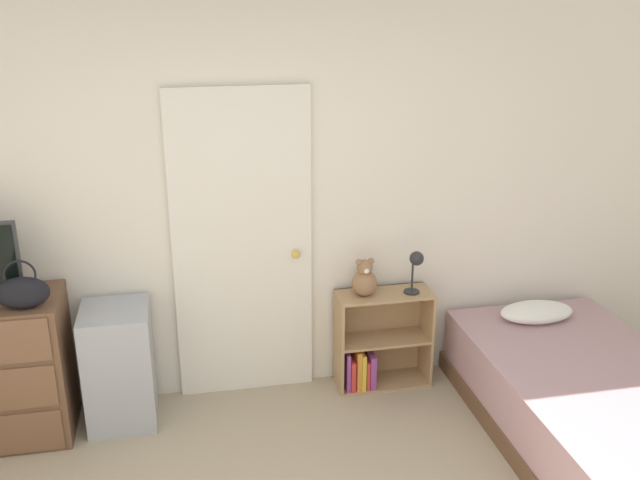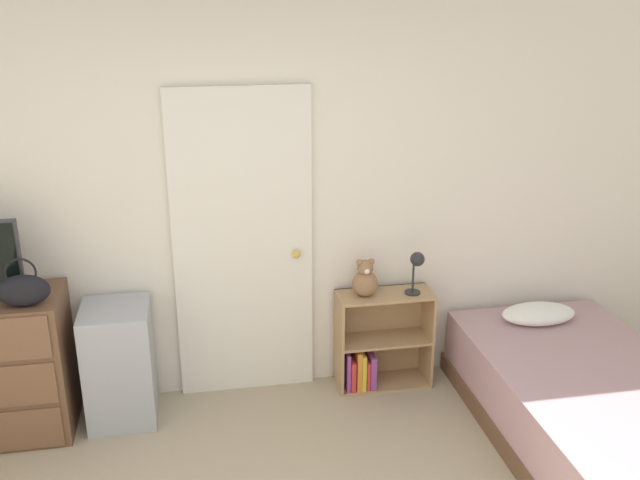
% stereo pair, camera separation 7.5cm
% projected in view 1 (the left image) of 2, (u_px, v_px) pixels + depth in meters
% --- Properties ---
extents(wall_back, '(10.00, 0.06, 2.55)m').
position_uv_depth(wall_back, '(246.00, 203.00, 4.43)').
color(wall_back, silver).
rests_on(wall_back, ground_plane).
extents(door_closed, '(0.87, 0.09, 2.01)m').
position_uv_depth(door_closed, '(243.00, 248.00, 4.47)').
color(door_closed, silver).
rests_on(door_closed, ground_plane).
extents(handbag, '(0.29, 0.13, 0.29)m').
position_uv_depth(handbag, '(22.00, 292.00, 3.89)').
color(handbag, black).
rests_on(handbag, dresser).
extents(storage_bin, '(0.40, 0.43, 0.75)m').
position_uv_depth(storage_bin, '(119.00, 365.00, 4.34)').
color(storage_bin, '#999EA8').
rests_on(storage_bin, ground_plane).
extents(bookshelf, '(0.63, 0.26, 0.67)m').
position_uv_depth(bookshelf, '(375.00, 346.00, 4.76)').
color(bookshelf, tan).
rests_on(bookshelf, ground_plane).
extents(teddy_bear, '(0.17, 0.17, 0.25)m').
position_uv_depth(teddy_bear, '(365.00, 279.00, 4.57)').
color(teddy_bear, '#8C6647').
rests_on(teddy_bear, bookshelf).
extents(desk_lamp, '(0.12, 0.11, 0.29)m').
position_uv_depth(desk_lamp, '(416.00, 264.00, 4.57)').
color(desk_lamp, '#262628').
rests_on(desk_lamp, bookshelf).
extents(bed, '(1.11, 1.95, 0.56)m').
position_uv_depth(bed, '(588.00, 403.00, 4.21)').
color(bed, brown).
rests_on(bed, ground_plane).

